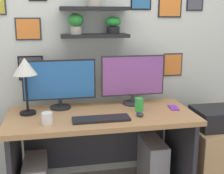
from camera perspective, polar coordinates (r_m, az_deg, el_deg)
back_wall_assembly at (r=2.74m, az=-3.64°, el=9.92°), size 4.40×0.24×2.70m
desk at (r=2.56m, az=-2.24°, el=-9.28°), size 1.52×0.68×0.75m
monitor_left at (r=2.56m, az=-10.06°, el=0.88°), size 0.61×0.18×0.42m
monitor_right at (r=2.64m, az=4.04°, el=1.71°), size 0.57×0.18×0.44m
keyboard at (r=2.28m, az=-2.11°, el=-6.15°), size 0.44×0.14×0.02m
computer_mouse at (r=2.38m, az=5.38°, el=-5.22°), size 0.06×0.09×0.03m
desk_lamp at (r=2.43m, az=-16.38°, el=3.14°), size 0.19×0.19×0.46m
cell_phone at (r=2.62m, az=11.74°, el=-3.90°), size 0.09×0.15×0.01m
coffee_mug at (r=2.23m, az=-12.36°, el=-5.94°), size 0.08×0.08×0.09m
water_cup at (r=2.49m, az=5.24°, el=-3.37°), size 0.07×0.07×0.11m
drawer_cabinet at (r=2.95m, az=18.76°, el=-12.31°), size 0.44×0.50×0.56m
printer at (r=2.81m, az=19.32°, el=-5.62°), size 0.38×0.34×0.17m
computer_tower_right at (r=2.84m, az=7.78°, el=-14.16°), size 0.18×0.40×0.43m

